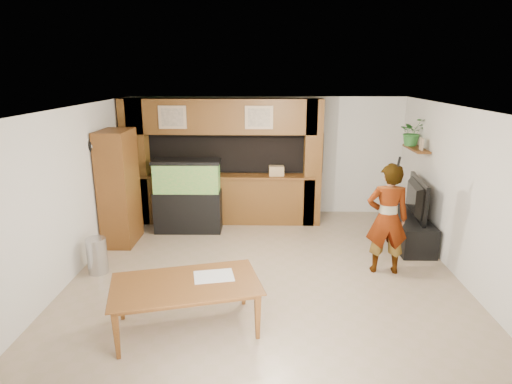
{
  "coord_description": "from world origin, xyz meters",
  "views": [
    {
      "loc": [
        0.01,
        -6.16,
        3.11
      ],
      "look_at": [
        -0.16,
        0.6,
        1.2
      ],
      "focal_mm": 30.0,
      "sensor_mm": 36.0,
      "label": 1
    }
  ],
  "objects_px": {
    "aquarium": "(188,197)",
    "dining_table": "(187,307)",
    "person": "(387,219)",
    "television": "(411,198)",
    "pantry_cabinet": "(119,188)"
  },
  "relations": [
    {
      "from": "aquarium",
      "to": "dining_table",
      "type": "height_order",
      "value": "aquarium"
    },
    {
      "from": "person",
      "to": "dining_table",
      "type": "height_order",
      "value": "person"
    },
    {
      "from": "aquarium",
      "to": "television",
      "type": "height_order",
      "value": "aquarium"
    },
    {
      "from": "person",
      "to": "pantry_cabinet",
      "type": "bearing_deg",
      "value": -10.5
    },
    {
      "from": "person",
      "to": "dining_table",
      "type": "distance_m",
      "value": 3.38
    },
    {
      "from": "person",
      "to": "dining_table",
      "type": "bearing_deg",
      "value": 34.26
    },
    {
      "from": "aquarium",
      "to": "person",
      "type": "bearing_deg",
      "value": -27.68
    },
    {
      "from": "pantry_cabinet",
      "to": "television",
      "type": "distance_m",
      "value": 5.35
    },
    {
      "from": "person",
      "to": "dining_table",
      "type": "relative_size",
      "value": 1.0
    },
    {
      "from": "aquarium",
      "to": "television",
      "type": "relative_size",
      "value": 1.17
    },
    {
      "from": "pantry_cabinet",
      "to": "person",
      "type": "bearing_deg",
      "value": -13.83
    },
    {
      "from": "aquarium",
      "to": "television",
      "type": "bearing_deg",
      "value": -8.25
    },
    {
      "from": "pantry_cabinet",
      "to": "television",
      "type": "height_order",
      "value": "pantry_cabinet"
    },
    {
      "from": "pantry_cabinet",
      "to": "television",
      "type": "bearing_deg",
      "value": 0.75
    },
    {
      "from": "pantry_cabinet",
      "to": "dining_table",
      "type": "xyz_separation_m",
      "value": [
        1.74,
        -2.84,
        -0.74
      ]
    }
  ]
}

